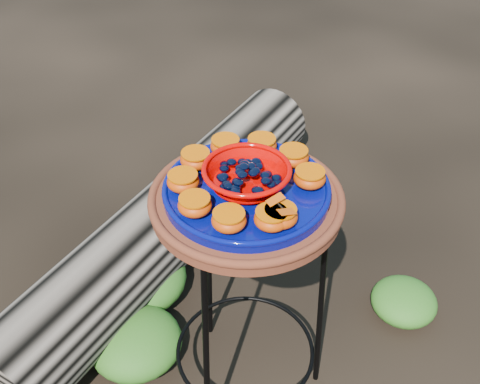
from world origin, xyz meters
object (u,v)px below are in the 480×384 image
plant_stand (246,305)px  driftwood_log (170,221)px  terracotta_saucer (246,202)px  red_bowl (247,178)px  cobalt_plate (247,191)px

plant_stand → driftwood_log: bearing=84.3°
terracotta_saucer → red_bowl: size_ratio=2.33×
terracotta_saucer → plant_stand: bearing=0.0°
red_bowl → plant_stand: bearing=0.0°
terracotta_saucer → driftwood_log: (0.06, 0.63, -0.56)m
terracotta_saucer → cobalt_plate: size_ratio=1.17×
red_bowl → cobalt_plate: bearing=0.0°
terracotta_saucer → red_bowl: 0.07m
cobalt_plate → red_bowl: (0.00, 0.00, 0.04)m
plant_stand → red_bowl: size_ratio=3.62×
plant_stand → cobalt_plate: bearing=0.0°
cobalt_plate → driftwood_log: bearing=84.3°
plant_stand → cobalt_plate: size_ratio=1.81×
red_bowl → driftwood_log: (0.06, 0.63, -0.64)m
red_bowl → driftwood_log: 0.89m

